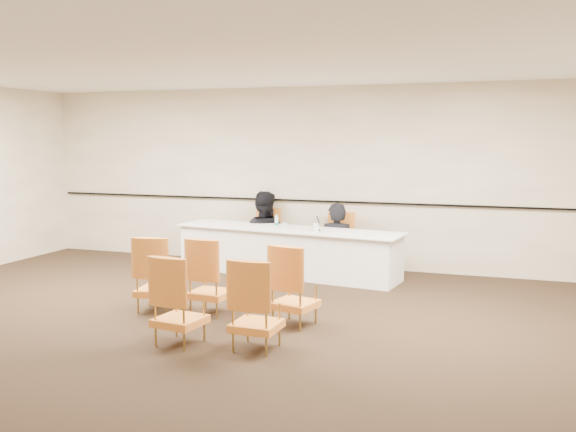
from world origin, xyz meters
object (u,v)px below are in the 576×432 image
(panelist_second_chair, at_px, (263,237))
(aud_chair_front_right, at_px, (295,285))
(panelist_main, at_px, (336,253))
(aud_chair_front_left, at_px, (157,273))
(panel_table, at_px, (287,252))
(panelist_main_chair, at_px, (336,243))
(aud_chair_front_mid, at_px, (211,276))
(coffee_cup, at_px, (316,228))
(aud_chair_back_mid, at_px, (180,299))
(water_bottle, at_px, (277,221))
(panelist_second, at_px, (263,241))
(microphone, at_px, (317,222))
(aud_chair_back_right, at_px, (257,304))
(drinking_glass, at_px, (284,226))

(panelist_second_chair, bearing_deg, aud_chair_front_right, -55.10)
(panelist_main, bearing_deg, aud_chair_front_left, 56.37)
(panelist_main, relative_size, aud_chair_front_right, 1.74)
(panel_table, relative_size, panelist_main_chair, 3.88)
(aud_chair_front_left, relative_size, aud_chair_front_mid, 1.00)
(panelist_second_chair, height_order, coffee_cup, panelist_second_chair)
(aud_chair_front_mid, height_order, aud_chair_back_mid, same)
(aud_chair_front_mid, bearing_deg, panelist_main_chair, 78.02)
(water_bottle, bearing_deg, panelist_second_chair, 127.52)
(panelist_second, bearing_deg, panelist_second_chair, 180.00)
(microphone, distance_m, water_bottle, 0.72)
(water_bottle, distance_m, aud_chair_front_left, 2.68)
(panelist_main, distance_m, aud_chair_front_mid, 3.04)
(panel_table, height_order, panelist_main_chair, panelist_main_chair)
(water_bottle, bearing_deg, aud_chair_front_left, -103.95)
(aud_chair_front_right, distance_m, aud_chair_back_mid, 1.38)
(panel_table, height_order, aud_chair_back_mid, aud_chair_back_mid)
(coffee_cup, height_order, aud_chair_front_mid, aud_chair_front_mid)
(panelist_main_chair, height_order, panelist_second_chair, same)
(panelist_main, distance_m, aud_chair_front_left, 3.38)
(panelist_main_chair, bearing_deg, panelist_main, 0.00)
(microphone, relative_size, aud_chair_back_right, 0.28)
(aud_chair_front_left, distance_m, aud_chair_front_right, 1.83)
(panelist_second_chair, bearing_deg, panelist_main_chair, 0.00)
(panel_table, distance_m, coffee_cup, 0.73)
(panelist_main, bearing_deg, drinking_glass, 30.06)
(water_bottle, distance_m, aud_chair_back_mid, 3.68)
(panelist_main, height_order, panelist_main_chair, panelist_main)
(coffee_cup, xyz_separation_m, aud_chair_front_right, (0.46, -2.36, -0.33))
(panelist_main, xyz_separation_m, coffee_cup, (-0.14, -0.70, 0.51))
(panelist_main, bearing_deg, panelist_second_chair, -14.90)
(aud_chair_back_mid, xyz_separation_m, aud_chair_back_right, (0.82, 0.10, 0.00))
(panelist_second, height_order, drinking_glass, panelist_second)
(aud_chair_back_mid, bearing_deg, aud_chair_front_left, 137.69)
(panelist_second, xyz_separation_m, panelist_second_chair, (0.00, 0.00, 0.07))
(microphone, height_order, aud_chair_back_right, microphone)
(panelist_second, distance_m, aud_chair_front_right, 3.65)
(panelist_second_chair, relative_size, aud_chair_back_right, 1.00)
(drinking_glass, relative_size, aud_chair_front_right, 0.11)
(panelist_second_chair, height_order, drinking_glass, panelist_second_chair)
(drinking_glass, xyz_separation_m, aud_chair_front_right, (1.02, -2.53, -0.31))
(panelist_second_chair, distance_m, coffee_cup, 1.53)
(aud_chair_front_left, relative_size, aud_chair_back_right, 1.00)
(panel_table, relative_size, aud_chair_back_right, 3.88)
(panelist_second, height_order, microphone, panelist_second)
(aud_chair_front_right, distance_m, aud_chair_back_right, 0.93)
(panel_table, distance_m, aud_chair_front_left, 2.69)
(water_bottle, height_order, coffee_cup, water_bottle)
(panelist_main, distance_m, aud_chair_back_mid, 4.14)
(aud_chair_front_mid, bearing_deg, aud_chair_front_right, -3.39)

